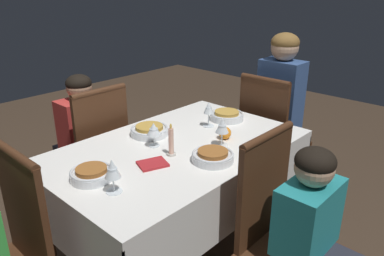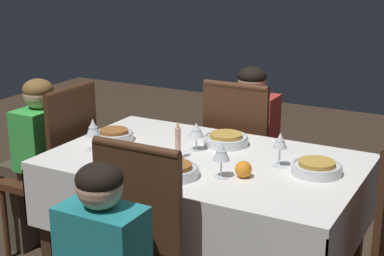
# 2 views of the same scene
# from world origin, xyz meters

# --- Properties ---
(dining_table) EXTENTS (1.40, 0.87, 0.76)m
(dining_table) POSITION_xyz_m (0.00, 0.00, 0.66)
(dining_table) COLOR white
(dining_table) RESTS_ON ground_plane
(chair_west) EXTENTS (0.41, 0.41, 1.00)m
(chair_west) POSITION_xyz_m (-0.93, 0.02, 0.54)
(chair_west) COLOR #472816
(chair_west) RESTS_ON ground_plane
(chair_north) EXTENTS (0.41, 0.41, 1.00)m
(chair_north) POSITION_xyz_m (-0.00, 0.66, 0.54)
(chair_north) COLOR #472816
(chair_north) RESTS_ON ground_plane
(chair_south) EXTENTS (0.41, 0.41, 1.00)m
(chair_south) POSITION_xyz_m (0.10, -0.66, 0.54)
(chair_south) COLOR #472816
(chair_south) RESTS_ON ground_plane
(person_adult_denim) EXTENTS (0.34, 0.30, 1.27)m
(person_adult_denim) POSITION_xyz_m (-1.08, 0.02, 0.71)
(person_adult_denim) COLOR #4C4233
(person_adult_denim) RESTS_ON ground_plane
(person_child_teal) EXTENTS (0.30, 0.33, 0.99)m
(person_child_teal) POSITION_xyz_m (-0.00, 0.84, 0.55)
(person_child_teal) COLOR #282833
(person_child_teal) RESTS_ON ground_plane
(person_child_red) EXTENTS (0.30, 0.33, 1.05)m
(person_child_red) POSITION_xyz_m (0.10, -0.84, 0.58)
(person_child_red) COLOR #282833
(person_child_red) RESTS_ON ground_plane
(bowl_west) EXTENTS (0.21, 0.21, 0.06)m
(bowl_west) POSITION_xyz_m (-0.50, -0.05, 0.79)
(bowl_west) COLOR silver
(bowl_west) RESTS_ON dining_table
(wine_glass_west) EXTENTS (0.07, 0.07, 0.15)m
(wine_glass_west) POSITION_xyz_m (-0.33, -0.06, 0.87)
(wine_glass_west) COLOR white
(wine_glass_west) RESTS_ON dining_table
(bowl_north) EXTENTS (0.21, 0.21, 0.06)m
(bowl_north) POSITION_xyz_m (0.01, 0.26, 0.79)
(bowl_north) COLOR silver
(bowl_north) RESTS_ON dining_table
(wine_glass_north) EXTENTS (0.07, 0.07, 0.16)m
(wine_glass_north) POSITION_xyz_m (-0.17, 0.17, 0.87)
(wine_glass_north) COLOR white
(wine_glass_north) RESTS_ON dining_table
(bowl_east) EXTENTS (0.19, 0.19, 0.06)m
(bowl_east) POSITION_xyz_m (0.52, -0.02, 0.79)
(bowl_east) COLOR silver
(bowl_east) RESTS_ON dining_table
(wine_glass_east) EXTENTS (0.07, 0.07, 0.15)m
(wine_glass_east) POSITION_xyz_m (0.52, 0.14, 0.87)
(wine_glass_east) COLOR white
(wine_glass_east) RESTS_ON dining_table
(bowl_south) EXTENTS (0.22, 0.22, 0.06)m
(bowl_south) POSITION_xyz_m (-0.00, -0.22, 0.79)
(bowl_south) COLOR silver
(bowl_south) RESTS_ON dining_table
(wine_glass_south) EXTENTS (0.08, 0.08, 0.13)m
(wine_glass_south) POSITION_xyz_m (0.09, -0.08, 0.86)
(wine_glass_south) COLOR white
(wine_glass_south) RESTS_ON dining_table
(candle_centerpiece) EXTENTS (0.05, 0.05, 0.17)m
(candle_centerpiece) POSITION_xyz_m (0.10, 0.06, 0.83)
(candle_centerpiece) COLOR beige
(candle_centerpiece) RESTS_ON dining_table
(orange_fruit) EXTENTS (0.07, 0.07, 0.07)m
(orange_fruit) POSITION_xyz_m (-0.25, 0.13, 0.80)
(orange_fruit) COLOR orange
(orange_fruit) RESTS_ON dining_table
(napkin_red_folded) EXTENTS (0.16, 0.15, 0.01)m
(napkin_red_folded) POSITION_xyz_m (0.24, 0.08, 0.77)
(napkin_red_folded) COLOR #AD2328
(napkin_red_folded) RESTS_ON dining_table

